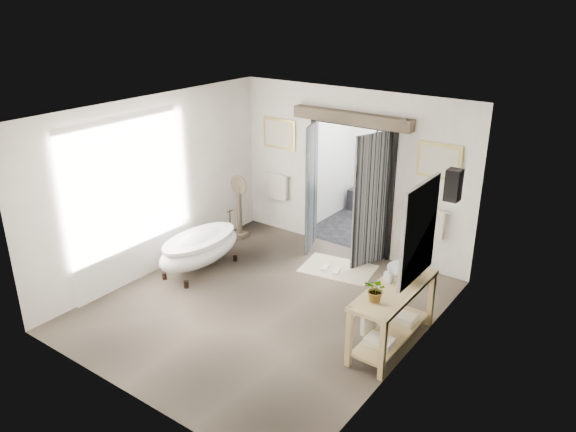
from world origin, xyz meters
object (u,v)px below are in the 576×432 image
object	(u,v)px
clawfoot_tub	(200,248)
rug	(338,269)
basin	(404,273)
vanity	(391,311)

from	to	relation	value
clawfoot_tub	rug	world-z (taller)	clawfoot_tub
clawfoot_tub	basin	xyz separation A→B (m)	(3.55, 0.22, 0.53)
clawfoot_tub	rug	size ratio (longest dim) A/B	1.41
rug	clawfoot_tub	bearing A→B (deg)	-143.83
basin	clawfoot_tub	bearing A→B (deg)	-155.42
clawfoot_tub	basin	size ratio (longest dim) A/B	3.62
rug	basin	world-z (taller)	basin
clawfoot_tub	basin	distance (m)	3.59
clawfoot_tub	vanity	distance (m)	3.54
clawfoot_tub	vanity	size ratio (longest dim) A/B	1.05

